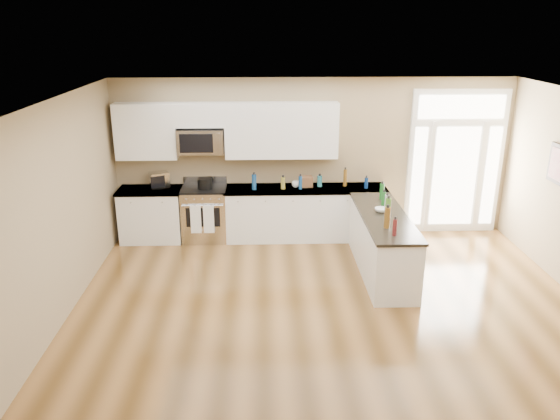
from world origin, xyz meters
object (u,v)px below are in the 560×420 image
(kitchen_range, at_px, (205,213))
(stockpot, at_px, (205,183))
(toaster_oven, at_px, (159,180))
(peninsula_cabinet, at_px, (382,246))

(kitchen_range, distance_m, stockpot, 0.57)
(toaster_oven, bearing_deg, kitchen_range, -32.95)
(toaster_oven, bearing_deg, peninsula_cabinet, -47.85)
(stockpot, xyz_separation_m, toaster_oven, (-0.81, 0.14, 0.03))
(peninsula_cabinet, distance_m, toaster_oven, 4.01)
(kitchen_range, relative_size, toaster_oven, 3.44)
(peninsula_cabinet, height_order, toaster_oven, toaster_oven)
(kitchen_range, height_order, toaster_oven, toaster_oven)
(peninsula_cabinet, height_order, kitchen_range, kitchen_range)
(stockpot, bearing_deg, kitchen_range, 136.38)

